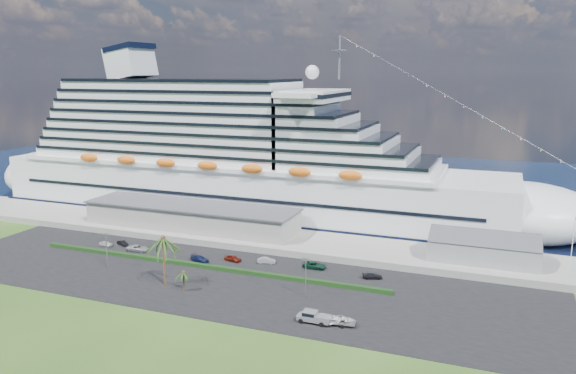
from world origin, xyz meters
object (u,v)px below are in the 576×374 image
at_px(cruise_ship, 240,162).
at_px(parked_car_3, 200,259).
at_px(pickup_truck, 313,317).
at_px(boat_trailer, 341,320).

relative_size(cruise_ship, parked_car_3, 38.46).
relative_size(cruise_ship, pickup_truck, 31.40).
xyz_separation_m(cruise_ship, boat_trailer, (51.59, -65.41, -15.42)).
relative_size(cruise_ship, boat_trailer, 30.75).
height_order(pickup_truck, boat_trailer, pickup_truck).
bearing_deg(pickup_truck, parked_car_3, 148.91).
bearing_deg(boat_trailer, parked_car_3, 152.79).
distance_m(pickup_truck, boat_trailer, 5.09).
xyz_separation_m(pickup_truck, boat_trailer, (5.06, 0.56, -0.02)).
distance_m(cruise_ship, boat_trailer, 84.72).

